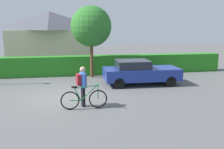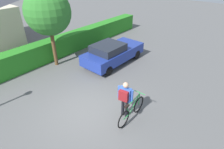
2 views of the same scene
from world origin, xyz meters
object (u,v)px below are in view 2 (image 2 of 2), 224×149
object	(u,v)px
parked_car_near	(113,53)
tree_kerbside	(48,12)
bicycle	(132,111)
person_rider	(125,97)

from	to	relation	value
parked_car_near	tree_kerbside	distance (m)	4.27
bicycle	person_rider	distance (m)	0.66
tree_kerbside	person_rider	bearing A→B (deg)	-99.68
person_rider	tree_kerbside	world-z (taller)	tree_kerbside
parked_car_near	person_rider	xyz separation A→B (m)	(-3.39, -3.37, 0.28)
person_rider	parked_car_near	bearing A→B (deg)	44.88
bicycle	person_rider	bearing A→B (deg)	99.30
person_rider	tree_kerbside	size ratio (longest dim) A/B	0.37
parked_car_near	bicycle	distance (m)	4.98
parked_car_near	person_rider	distance (m)	4.79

